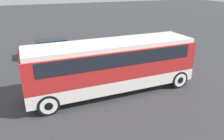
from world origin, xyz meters
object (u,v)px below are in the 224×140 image
object	(u,v)px
parked_car_near	(87,52)
tour_bus	(114,62)
parked_car_mid	(134,47)
parked_car_far	(53,48)

from	to	relation	value
parked_car_near	tour_bus	bearing A→B (deg)	-91.39
tour_bus	parked_car_mid	bearing A→B (deg)	52.44
tour_bus	parked_car_near	xyz separation A→B (m)	(0.15, 5.99, -1.08)
parked_car_mid	parked_car_far	xyz separation A→B (m)	(-6.56, 2.52, 0.00)
parked_car_near	parked_car_far	world-z (taller)	parked_car_far
parked_car_near	parked_car_far	size ratio (longest dim) A/B	0.94
parked_car_mid	parked_car_far	size ratio (longest dim) A/B	0.92
parked_car_near	parked_car_far	distance (m)	3.22
tour_bus	parked_car_far	xyz separation A→B (m)	(-2.20, 8.19, -1.06)
parked_car_near	parked_car_mid	distance (m)	4.22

